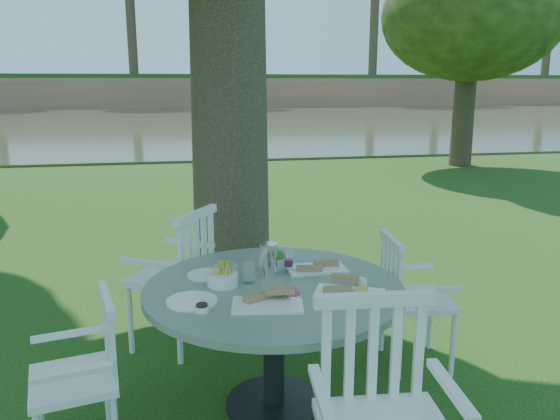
% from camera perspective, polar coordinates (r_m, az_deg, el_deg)
% --- Properties ---
extents(ground, '(140.00, 140.00, 0.00)m').
position_cam_1_polar(ground, '(4.46, 0.49, -11.27)').
color(ground, '#14370B').
rests_on(ground, ground).
extents(table, '(1.44, 1.44, 0.75)m').
position_cam_1_polar(table, '(3.10, -0.66, -10.25)').
color(table, black).
rests_on(table, ground).
extents(chair_ne, '(0.45, 0.48, 0.88)m').
position_cam_1_polar(chair_ne, '(3.70, 12.97, -8.25)').
color(chair_ne, white).
rests_on(chair_ne, ground).
extents(chair_nw, '(0.67, 0.68, 1.00)m').
position_cam_1_polar(chair_nw, '(3.86, -10.15, -6.03)').
color(chair_nw, white).
rests_on(chair_nw, ground).
extents(chair_sw, '(0.48, 0.50, 0.84)m').
position_cam_1_polar(chair_sw, '(2.92, -19.25, -15.10)').
color(chair_sw, white).
rests_on(chair_sw, ground).
extents(chair_se, '(0.55, 0.52, 1.00)m').
position_cam_1_polar(chair_se, '(2.37, 10.30, -19.11)').
color(chair_se, white).
rests_on(chair_se, ground).
extents(tableware, '(1.16, 0.82, 0.20)m').
position_cam_1_polar(tableware, '(3.09, -1.39, -6.87)').
color(tableware, white).
rests_on(tableware, table).
extents(river, '(100.00, 28.00, 0.12)m').
position_cam_1_polar(river, '(27.06, -9.28, 9.04)').
color(river, '#383E24').
rests_on(river, ground).
extents(far_bank, '(100.00, 18.00, 15.20)m').
position_cam_1_polar(far_bank, '(45.44, -10.05, 19.75)').
color(far_bank, '#9B6348').
rests_on(far_bank, ground).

